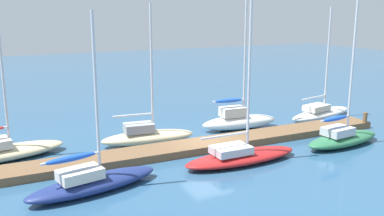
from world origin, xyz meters
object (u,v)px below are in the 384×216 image
object	(u,v)px
sailboat_0	(2,151)
sailboat_3	(240,155)
sailboat_6	(321,112)
sailboat_5	(343,137)
sailboat_2	(147,135)
sailboat_1	(92,181)
sailboat_4	(239,119)

from	to	relation	value
sailboat_0	sailboat_3	size ratio (longest dim) A/B	0.96
sailboat_0	sailboat_6	size ratio (longest dim) A/B	1.00
sailboat_5	sailboat_6	xyz separation A→B (m)	(3.45, 5.66, -0.07)
sailboat_0	sailboat_3	xyz separation A→B (m)	(11.26, -6.00, -0.08)
sailboat_2	sailboat_5	world-z (taller)	sailboat_5
sailboat_1	sailboat_3	bearing A→B (deg)	-9.71
sailboat_5	sailboat_0	bearing A→B (deg)	154.85
sailboat_2	sailboat_5	bearing A→B (deg)	-21.49
sailboat_0	sailboat_1	xyz separation A→B (m)	(3.37, -6.27, 0.01)
sailboat_1	sailboat_6	world-z (taller)	sailboat_6
sailboat_1	sailboat_5	size ratio (longest dim) A/B	0.90
sailboat_0	sailboat_4	world-z (taller)	sailboat_4
sailboat_1	sailboat_4	bearing A→B (deg)	16.09
sailboat_2	sailboat_3	size ratio (longest dim) A/B	0.98
sailboat_0	sailboat_2	xyz separation A→B (m)	(7.99, -0.75, 0.03)
sailboat_4	sailboat_2	bearing A→B (deg)	-171.41
sailboat_2	sailboat_3	xyz separation A→B (m)	(3.26, -5.25, -0.11)
sailboat_2	sailboat_0	bearing A→B (deg)	-179.53
sailboat_1	sailboat_4	world-z (taller)	sailboat_4
sailboat_0	sailboat_2	world-z (taller)	sailboat_2
sailboat_3	sailboat_4	bearing A→B (deg)	58.09
sailboat_4	sailboat_6	distance (m)	7.10
sailboat_4	sailboat_5	bearing A→B (deg)	-52.79
sailboat_2	sailboat_4	xyz separation A→B (m)	(6.68, 0.43, 0.13)
sailboat_1	sailboat_3	world-z (taller)	sailboat_3
sailboat_2	sailboat_5	size ratio (longest dim) A/B	0.94
sailboat_4	sailboat_5	distance (m)	6.82
sailboat_3	sailboat_5	world-z (taller)	sailboat_5
sailboat_3	sailboat_1	bearing A→B (deg)	-178.93
sailboat_1	sailboat_5	distance (m)	14.95
sailboat_1	sailboat_2	size ratio (longest dim) A/B	0.96
sailboat_3	sailboat_5	size ratio (longest dim) A/B	0.95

